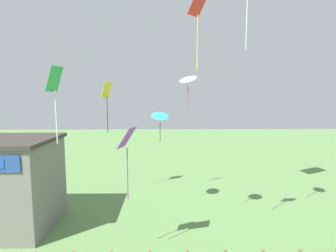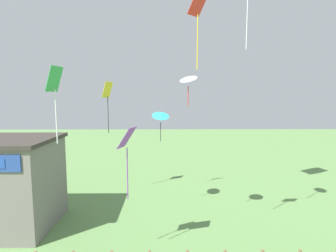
{
  "view_description": "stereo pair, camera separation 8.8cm",
  "coord_description": "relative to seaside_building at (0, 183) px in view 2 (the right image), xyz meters",
  "views": [
    {
      "loc": [
        -0.22,
        -3.89,
        8.2
      ],
      "look_at": [
        0.0,
        9.29,
        6.68
      ],
      "focal_mm": 28.0,
      "sensor_mm": 36.0,
      "label": 1
    },
    {
      "loc": [
        -0.13,
        -3.89,
        8.2
      ],
      "look_at": [
        0.0,
        9.29,
        6.68
      ],
      "focal_mm": 28.0,
      "sensor_mm": 36.0,
      "label": 2
    }
  ],
  "objects": [
    {
      "name": "seaside_building",
      "position": [
        0.0,
        0.0,
        0.0
      ],
      "size": [
        6.66,
        5.1,
        5.64
      ],
      "color": "slate",
      "rests_on": "ground_plane"
    },
    {
      "name": "kite_red_diamond",
      "position": [
        11.8,
        -2.78,
        9.27
      ],
      "size": [
        1.05,
        1.04,
        3.56
      ],
      "color": "red"
    },
    {
      "name": "kite_green_diamond",
      "position": [
        5.68,
        -4.87,
        5.67
      ],
      "size": [
        0.54,
        0.85,
        3.21
      ],
      "color": "green"
    },
    {
      "name": "kite_white_delta",
      "position": [
        11.58,
        -0.29,
        6.34
      ],
      "size": [
        1.44,
        1.43,
        1.88
      ],
      "color": "white"
    },
    {
      "name": "kite_yellow_diamond",
      "position": [
        5.64,
        5.21,
        5.39
      ],
      "size": [
        0.79,
        1.03,
        4.1
      ],
      "color": "yellow"
    },
    {
      "name": "kite_purple_streamer",
      "position": [
        8.37,
        -3.27,
        2.94
      ],
      "size": [
        0.92,
        1.05,
        3.6
      ],
      "color": "purple"
    },
    {
      "name": "kite_cyan_delta",
      "position": [
        9.9,
        2.3,
        4.0
      ],
      "size": [
        1.46,
        1.4,
        2.11
      ],
      "color": "#2DB2C6"
    }
  ]
}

